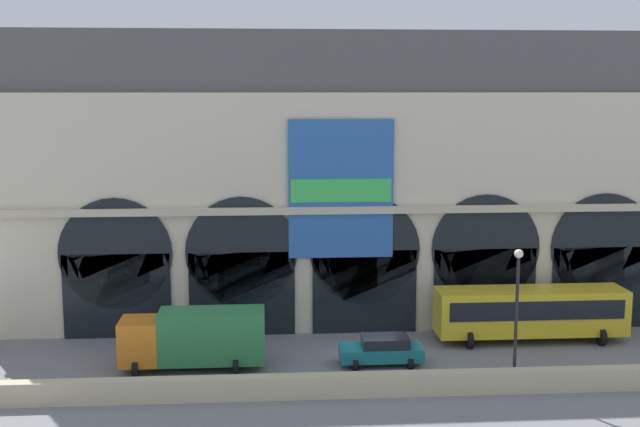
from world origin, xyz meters
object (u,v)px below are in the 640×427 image
(car_center, at_px, (382,350))
(street_lamp_quayside, at_px, (517,299))
(bus_mideast, at_px, (530,311))
(box_truck_midwest, at_px, (195,337))

(car_center, xyz_separation_m, street_lamp_quayside, (6.06, -3.57, 3.61))
(bus_mideast, relative_size, street_lamp_quayside, 1.59)
(street_lamp_quayside, bearing_deg, car_center, 149.50)
(bus_mideast, bearing_deg, box_truck_midwest, -170.04)
(street_lamp_quayside, bearing_deg, bus_mideast, 65.79)
(car_center, relative_size, bus_mideast, 0.40)
(box_truck_midwest, bearing_deg, street_lamp_quayside, -12.83)
(box_truck_midwest, relative_size, bus_mideast, 0.68)
(box_truck_midwest, xyz_separation_m, car_center, (9.88, -0.06, -0.90))
(car_center, relative_size, street_lamp_quayside, 0.64)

